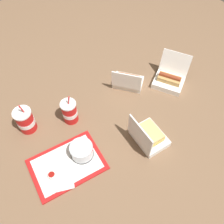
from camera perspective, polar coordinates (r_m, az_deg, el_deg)
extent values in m
plane|color=brown|center=(1.47, -0.87, -2.30)|extent=(3.20, 3.20, 0.00)
cube|color=red|center=(1.35, -10.23, -11.72)|extent=(0.42, 0.34, 0.01)
cube|color=white|center=(1.35, -10.27, -11.61)|extent=(0.37, 0.29, 0.00)
cylinder|color=black|center=(1.36, -6.80, -9.41)|extent=(0.12, 0.12, 0.01)
cylinder|color=#BC7084|center=(1.33, -6.91, -8.88)|extent=(0.09, 0.09, 0.05)
cylinder|color=silver|center=(1.32, -6.96, -8.68)|extent=(0.12, 0.12, 0.07)
cylinder|color=white|center=(1.32, -13.58, -13.89)|extent=(0.04, 0.04, 0.02)
cylinder|color=#9E140F|center=(1.32, -13.67, -13.73)|extent=(0.03, 0.03, 0.01)
cube|color=white|center=(1.31, -11.07, -15.16)|extent=(0.14, 0.14, 0.00)
cube|color=white|center=(1.36, -14.79, -11.80)|extent=(0.10, 0.07, 0.00)
cube|color=white|center=(1.67, 12.74, 6.53)|extent=(0.21, 0.23, 0.04)
cube|color=white|center=(1.68, 14.25, 10.84)|extent=(0.12, 0.19, 0.14)
cube|color=tan|center=(1.64, 12.96, 7.37)|extent=(0.12, 0.16, 0.03)
cylinder|color=brown|center=(1.63, 13.12, 7.93)|extent=(0.08, 0.14, 0.03)
cylinder|color=yellow|center=(1.62, 13.18, 8.15)|extent=(0.05, 0.11, 0.01)
cube|color=white|center=(1.41, 8.53, -5.74)|extent=(0.18, 0.22, 0.04)
cube|color=white|center=(1.30, 6.34, -5.32)|extent=(0.04, 0.19, 0.15)
cube|color=#DBB770|center=(1.38, 8.69, -5.12)|extent=(0.11, 0.15, 0.02)
cube|color=#E5C651|center=(1.37, 8.77, -4.78)|extent=(0.11, 0.15, 0.01)
cube|color=#DBB770|center=(1.35, 8.85, -4.44)|extent=(0.11, 0.15, 0.02)
cube|color=white|center=(1.64, 3.71, 6.83)|extent=(0.20, 0.22, 0.04)
cube|color=white|center=(1.53, 3.31, 7.07)|extent=(0.11, 0.16, 0.12)
cube|color=#DBB770|center=(1.61, 3.78, 7.69)|extent=(0.12, 0.15, 0.03)
cylinder|color=#9E4728|center=(1.59, 3.82, 8.28)|extent=(0.10, 0.13, 0.03)
cylinder|color=yellow|center=(1.58, 3.84, 8.50)|extent=(0.07, 0.11, 0.01)
cylinder|color=red|center=(1.44, -9.61, -0.06)|extent=(0.08, 0.08, 0.14)
cylinder|color=white|center=(1.44, -9.61, -0.09)|extent=(0.09, 0.09, 0.03)
cylinder|color=white|center=(1.38, -10.04, 1.76)|extent=(0.09, 0.09, 0.01)
cylinder|color=red|center=(1.35, -9.88, 2.65)|extent=(0.02, 0.01, 0.06)
cylinder|color=red|center=(1.46, -19.13, -1.94)|extent=(0.10, 0.10, 0.15)
cylinder|color=white|center=(1.47, -19.09, -2.02)|extent=(0.10, 0.10, 0.03)
cylinder|color=white|center=(1.40, -19.98, -0.19)|extent=(0.10, 0.10, 0.01)
cylinder|color=red|center=(1.37, -19.99, 0.64)|extent=(0.02, 0.01, 0.06)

